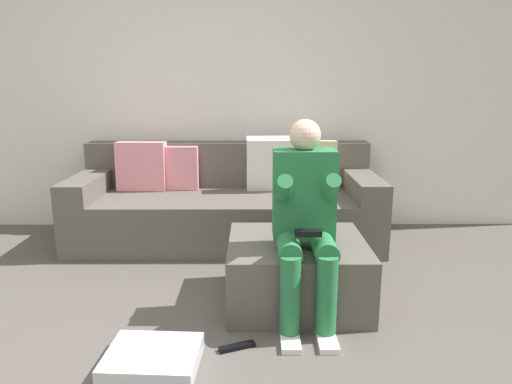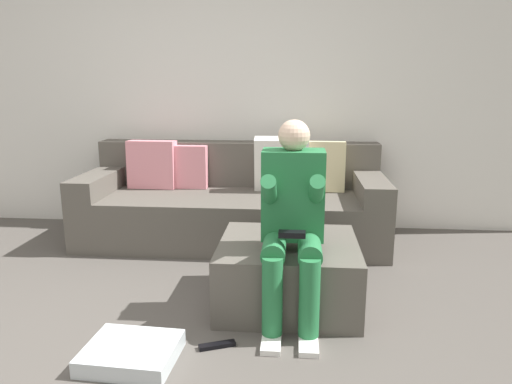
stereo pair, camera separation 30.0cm
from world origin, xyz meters
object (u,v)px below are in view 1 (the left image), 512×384
at_px(ottoman, 297,271).
at_px(remote_by_storage_bin, 237,347).
at_px(person_seated, 305,213).
at_px(storage_bin, 153,359).
at_px(couch_sectional, 227,203).

bearing_deg(ottoman, remote_by_storage_bin, -122.69).
distance_m(person_seated, storage_bin, 1.08).
bearing_deg(storage_bin, couch_sectional, 82.38).
bearing_deg(person_seated, storage_bin, -146.27).
xyz_separation_m(ottoman, remote_by_storage_bin, (-0.35, -0.54, -0.18)).
distance_m(storage_bin, remote_by_storage_bin, 0.42).
xyz_separation_m(ottoman, storage_bin, (-0.74, -0.69, -0.15)).
distance_m(ottoman, person_seated, 0.46).
bearing_deg(storage_bin, ottoman, 43.12).
bearing_deg(couch_sectional, person_seated, -69.82).
bearing_deg(ottoman, person_seated, -83.54).
bearing_deg(ottoman, couch_sectional, 112.14).
height_order(couch_sectional, ottoman, couch_sectional).
bearing_deg(remote_by_storage_bin, couch_sectional, 72.97).
xyz_separation_m(couch_sectional, storage_bin, (-0.25, -1.89, -0.27)).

